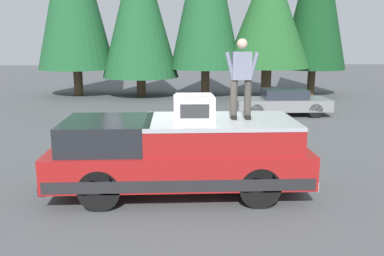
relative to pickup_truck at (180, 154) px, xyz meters
The scene contains 7 objects.
ground_plane 0.99m from the pickup_truck, ahead, with size 90.00×90.00×0.00m, color #4C4F51.
pickup_truck is the anchor object (origin of this frame).
compressor_unit 1.11m from the pickup_truck, 120.09° to the right, with size 0.65×0.84×0.56m.
person_on_truck_bed 2.13m from the pickup_truck, 88.59° to the right, with size 0.29×0.72×1.69m.
parked_car_grey 10.38m from the pickup_truck, 27.02° to the right, with size 1.64×4.10×1.16m.
conifer_left 16.35m from the pickup_truck, 19.32° to the right, with size 4.79×4.79×7.99m.
conifer_center_right 16.41m from the pickup_truck, ahead, with size 4.41×4.41×9.19m.
Camera 1 is at (-9.05, 0.07, 3.33)m, focal length 38.37 mm.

